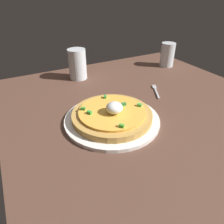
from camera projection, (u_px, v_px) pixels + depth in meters
dining_table at (144, 109)px, 68.95cm from camera, size 90.46×86.60×3.23cm
plate at (112, 119)px, 60.10cm from camera, size 27.29×27.29×1.06cm
pizza at (112, 114)px, 59.06cm from camera, size 22.87×22.87×5.67cm
cup_near at (78, 65)px, 84.47cm from camera, size 7.17×7.17×12.03cm
cup_far at (167, 56)px, 97.87cm from camera, size 6.44×6.44×10.70cm
fork at (156, 90)px, 76.85cm from camera, size 10.08×6.04×0.50cm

